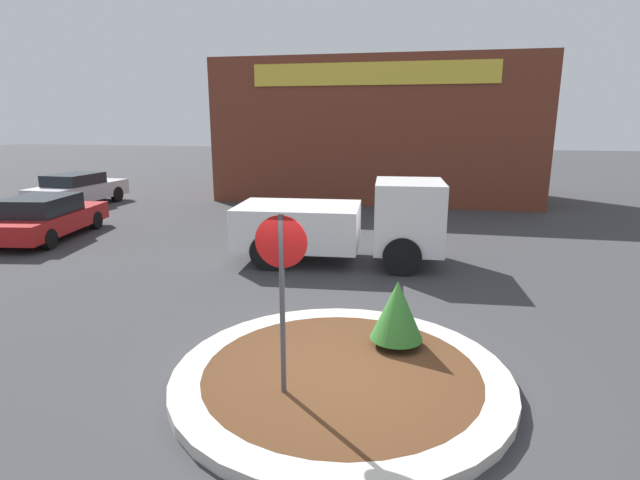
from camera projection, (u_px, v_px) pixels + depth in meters
The scene contains 8 objects.
ground_plane at pixel (341, 381), 7.24m from camera, with size 120.00×120.00×0.00m, color #38383A.
traffic_island at pixel (341, 376), 7.22m from camera, with size 4.86×4.86×0.17m.
stop_sign at pixel (282, 277), 6.28m from camera, with size 0.67×0.07×2.58m.
island_shrub at pixel (397, 310), 7.85m from camera, with size 0.84×0.84×1.08m.
utility_truck at pixel (347, 222), 13.04m from camera, with size 5.46×2.55×2.18m.
storefront_building at pixel (378, 131), 23.80m from camera, with size 14.45×6.07×6.33m.
parked_sedan_silver at pixel (78, 189), 21.65m from camera, with size 2.03×4.59×1.43m.
parked_sedan_red at pixel (45, 217), 15.75m from camera, with size 2.57×4.74×1.37m.
Camera 1 is at (1.05, -6.48, 3.70)m, focal length 28.00 mm.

